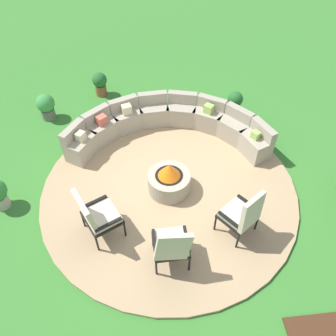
{
  "coord_description": "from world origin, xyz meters",
  "views": [
    {
      "loc": [
        -0.49,
        -4.4,
        5.4
      ],
      "look_at": [
        0.0,
        0.2,
        0.45
      ],
      "focal_mm": 37.22,
      "sensor_mm": 36.0,
      "label": 1
    }
  ],
  "objects": [
    {
      "name": "lounge_chair_back_left",
      "position": [
        1.13,
        -1.13,
        0.61
      ],
      "size": [
        0.78,
        0.8,
        1.08
      ],
      "rotation": [
        0.0,
        0.0,
        6.94
      ],
      "color": "black",
      "rests_on": "patio_circle"
    },
    {
      "name": "potted_plant_1",
      "position": [
        1.85,
        2.3,
        0.33
      ],
      "size": [
        0.37,
        0.37,
        0.61
      ],
      "color": "#A89E8E",
      "rests_on": "ground_plane"
    },
    {
      "name": "ground_plane",
      "position": [
        0.0,
        0.0,
        0.0
      ],
      "size": [
        24.0,
        24.0,
        0.0
      ],
      "primitive_type": "plane",
      "color": "#387A2D"
    },
    {
      "name": "curved_stone_bench",
      "position": [
        0.14,
        1.61,
        0.37
      ],
      "size": [
        4.38,
        1.92,
        0.74
      ],
      "color": "#9E937F",
      "rests_on": "patio_circle"
    },
    {
      "name": "patio_circle",
      "position": [
        0.0,
        0.0,
        0.03
      ],
      "size": [
        5.04,
        5.04,
        0.06
      ],
      "primitive_type": "cylinder",
      "color": "tan",
      "rests_on": "ground_plane"
    },
    {
      "name": "lounge_chair_front_right",
      "position": [
        -0.14,
        -1.59,
        0.61
      ],
      "size": [
        0.61,
        0.58,
        1.09
      ],
      "rotation": [
        0.0,
        0.0,
        6.31
      ],
      "color": "black",
      "rests_on": "patio_circle"
    },
    {
      "name": "potted_plant_3",
      "position": [
        -1.42,
        3.46,
        0.35
      ],
      "size": [
        0.38,
        0.38,
        0.63
      ],
      "color": "brown",
      "rests_on": "ground_plane"
    },
    {
      "name": "fire_pit",
      "position": [
        0.0,
        0.0,
        0.32
      ],
      "size": [
        0.83,
        0.83,
        0.68
      ],
      "color": "#9E937F",
      "rests_on": "patio_circle"
    },
    {
      "name": "lounge_chair_front_left",
      "position": [
        -1.33,
        -0.89,
        0.62
      ],
      "size": [
        0.8,
        0.82,
        1.11
      ],
      "rotation": [
        0.0,
        0.0,
        5.18
      ],
      "color": "black",
      "rests_on": "patio_circle"
    },
    {
      "name": "potted_plant_0",
      "position": [
        -2.67,
        2.61,
        0.36
      ],
      "size": [
        0.43,
        0.43,
        0.66
      ],
      "color": "#605B56",
      "rests_on": "ground_plane"
    }
  ]
}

